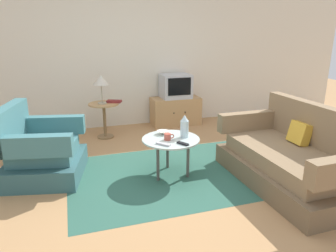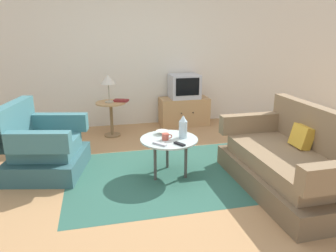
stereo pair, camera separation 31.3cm
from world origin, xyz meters
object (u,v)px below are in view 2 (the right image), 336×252
coffee_table (169,142)px  tv_remote_dark (180,144)px  vase (183,127)px  television (184,86)px  table_lamp (108,80)px  bowl (162,132)px  armchair (42,149)px  tv_stand (184,111)px  couch (292,164)px  side_table (111,112)px  tv_remote_silver (160,144)px  mug (166,137)px  book (121,100)px

coffee_table → tv_remote_dark: (0.07, -0.23, 0.06)m
vase → television: bearing=73.8°
table_lamp → bowl: 1.63m
armchair → television: size_ratio=2.01×
table_lamp → tv_stand: bearing=15.4°
tv_stand → television: (0.00, 0.01, 0.47)m
table_lamp → vase: bearing=-64.4°
couch → armchair: bearing=68.1°
side_table → tv_stand: (1.35, 0.35, -0.16)m
table_lamp → tv_remote_silver: table_lamp is taller
tv_stand → table_lamp: 1.58m
bowl → table_lamp: bearing=111.3°
couch → coffee_table: couch is taller
side_table → tv_stand: size_ratio=0.65×
television → tv_remote_silver: size_ratio=3.19×
vase → mug: vase is taller
coffee_table → side_table: bearing=109.6°
coffee_table → tv_remote_dark: tv_remote_dark is taller
table_lamp → television: bearing=15.7°
armchair → tv_stand: bearing=137.3°
coffee_table → vase: 0.25m
coffee_table → tv_remote_silver: size_ratio=4.15×
couch → bowl: bearing=57.1°
side_table → bowl: (0.55, -1.48, 0.08)m
coffee_table → tv_stand: size_ratio=0.77×
armchair → coffee_table: bearing=86.2°
couch → television: (-0.49, 2.65, 0.43)m
side_table → mug: bearing=-72.3°
coffee_table → tv_stand: bearing=69.4°
coffee_table → book: 1.73m
tv_stand → tv_remote_dark: bearing=-107.1°
vase → bowl: size_ratio=1.83×
mug → side_table: bearing=107.7°
television → tv_remote_silver: television is taller
tv_remote_silver → book: 1.88m
vase → tv_remote_silver: 0.39m
side_table → tv_remote_dark: side_table is taller
book → table_lamp: bearing=-147.9°
coffee_table → table_lamp: size_ratio=1.52×
couch → side_table: (-1.84, 2.30, 0.12)m
table_lamp → tv_remote_silver: size_ratio=2.73×
television → tv_stand: bearing=-90.0°
coffee_table → table_lamp: 1.83m
table_lamp → book: 0.40m
couch → television: 2.73m
table_lamp → vase: 1.85m
mug → tv_stand: bearing=68.5°
television → tv_remote_silver: bearing=-112.4°
television → mug: television is taller
mug → book: book is taller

